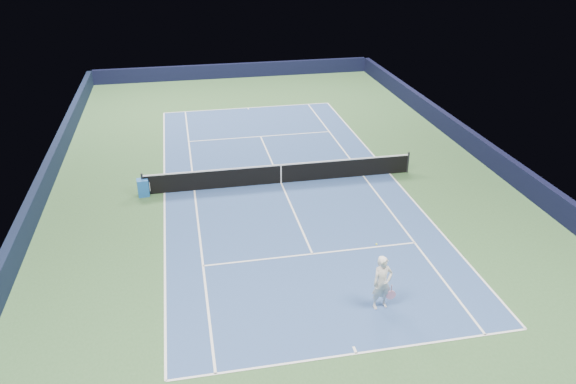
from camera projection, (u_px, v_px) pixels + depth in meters
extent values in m
plane|color=#31542E|center=(281.00, 183.00, 26.85)|extent=(40.00, 40.00, 0.00)
cube|color=black|center=(234.00, 71.00, 44.03)|extent=(22.00, 0.35, 1.10)
cube|color=black|center=(490.00, 155.00, 28.51)|extent=(0.35, 40.00, 1.10)
cube|color=#101932|center=(40.00, 192.00, 24.70)|extent=(0.35, 40.00, 1.10)
cube|color=navy|center=(281.00, 183.00, 26.85)|extent=(10.97, 23.77, 0.01)
cube|color=white|center=(248.00, 108.00, 37.29)|extent=(10.97, 0.08, 0.00)
cube|color=white|center=(356.00, 353.00, 16.40)|extent=(10.97, 0.08, 0.00)
cube|color=white|center=(390.00, 174.00, 27.81)|extent=(0.08, 23.77, 0.00)
cube|color=white|center=(164.00, 193.00, 25.88)|extent=(0.08, 23.77, 0.00)
cube|color=white|center=(363.00, 176.00, 27.57)|extent=(0.08, 23.77, 0.00)
cube|color=white|center=(194.00, 190.00, 26.12)|extent=(0.08, 23.77, 0.00)
cube|color=white|center=(261.00, 136.00, 32.47)|extent=(8.23, 0.08, 0.00)
cube|color=white|center=(312.00, 254.00, 21.22)|extent=(8.23, 0.08, 0.00)
cube|color=white|center=(281.00, 183.00, 26.85)|extent=(0.08, 12.80, 0.00)
cube|color=white|center=(248.00, 108.00, 37.16)|extent=(0.08, 0.30, 0.00)
cube|color=white|center=(355.00, 350.00, 16.53)|extent=(0.08, 0.30, 0.00)
cylinder|color=black|center=(143.00, 184.00, 25.48)|extent=(0.10, 0.10, 1.07)
cylinder|color=black|center=(408.00, 162.00, 27.74)|extent=(0.10, 0.10, 1.07)
cube|color=black|center=(281.00, 174.00, 26.65)|extent=(12.80, 0.03, 0.91)
cube|color=white|center=(281.00, 165.00, 26.43)|extent=(12.80, 0.04, 0.06)
cube|color=white|center=(281.00, 174.00, 26.65)|extent=(0.05, 0.04, 0.91)
cube|color=#1B56A7|center=(143.00, 188.00, 25.47)|extent=(0.54, 0.50, 0.81)
cube|color=silver|center=(150.00, 186.00, 25.50)|extent=(0.06, 0.36, 0.36)
imported|color=white|center=(382.00, 283.00, 17.95)|extent=(0.76, 0.57, 1.90)
cylinder|color=#C78094|center=(391.00, 289.00, 18.08)|extent=(0.03, 0.03, 0.31)
cylinder|color=black|center=(391.00, 295.00, 18.18)|extent=(0.31, 0.02, 0.31)
cylinder|color=#EE9ABF|center=(391.00, 295.00, 18.18)|extent=(0.34, 0.03, 0.34)
sphere|color=#DBEE32|center=(376.00, 244.00, 18.48)|extent=(0.07, 0.07, 0.07)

